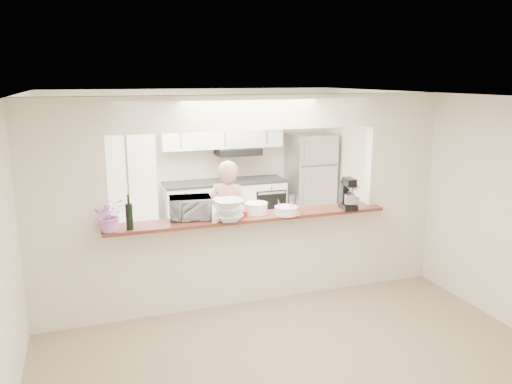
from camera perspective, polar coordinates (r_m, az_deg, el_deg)
name	(u,v)px	position (r m, az deg, el deg)	size (l,w,h in m)	color
floor	(249,299)	(6.34, -0.78, -12.12)	(6.00, 6.00, 0.00)	gray
tile_overlay	(217,257)	(7.71, -4.42, -7.42)	(5.00, 2.90, 0.01)	beige
partition	(249,182)	(5.87, -0.82, 1.10)	(5.00, 0.15, 2.50)	silver
bar_counter	(249,255)	(6.11, -0.78, -7.25)	(3.40, 0.38, 1.09)	silver
kitchen_cabinets	(188,181)	(8.51, -7.76, 1.24)	(3.15, 0.62, 2.25)	white
refrigerator	(310,180)	(9.16, 6.20, 1.32)	(0.75, 0.70, 1.70)	#A2A1A6
flower_left	(110,215)	(5.49, -16.38, -2.52)	(0.33, 0.28, 0.36)	#C96AA3
wine_bottle_a	(129,218)	(5.52, -14.27, -2.93)	(0.06, 0.06, 0.32)	black
wine_bottle_b	(129,216)	(5.51, -14.28, -2.68)	(0.08, 0.08, 0.38)	black
toaster_oven	(190,208)	(5.80, -7.55, -1.81)	(0.47, 0.32, 0.26)	#A7A7AC
serving_bowls	(229,210)	(5.69, -3.15, -2.11)	(0.33, 0.33, 0.24)	white
plate_stack_a	(256,208)	(6.00, 0.01, -1.84)	(0.28, 0.28, 0.13)	white
plate_stack_b	(286,211)	(5.95, 3.48, -2.13)	(0.28, 0.28, 0.10)	white
red_bowl	(241,213)	(5.89, -1.72, -2.45)	(0.14, 0.14, 0.07)	maroon
tan_bowl	(251,210)	(6.04, -0.60, -2.05)	(0.14, 0.14, 0.07)	tan
utensil_caddy	(289,206)	(5.95, 3.76, -1.64)	(0.29, 0.21, 0.24)	silver
stand_mixer	(348,195)	(6.29, 10.48, -0.33)	(0.20, 0.29, 0.39)	black
flower_right	(352,195)	(6.30, 10.92, -0.33)	(0.19, 0.19, 0.35)	#BD6AC5
person	(228,219)	(6.83, -3.19, -3.09)	(0.59, 0.38, 1.60)	tan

